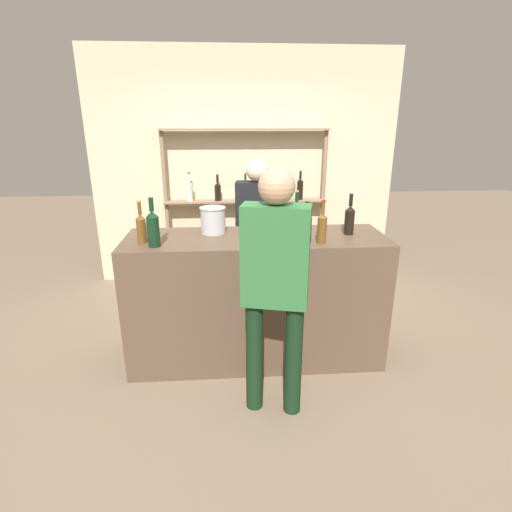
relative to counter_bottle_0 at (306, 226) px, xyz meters
name	(u,v)px	position (x,y,z in m)	size (l,w,h in m)	color
ground_plane	(256,354)	(-0.38, 0.15, -1.22)	(16.00, 16.00, 0.00)	#7A6651
bar_counter	(256,298)	(-0.38, 0.15, -0.67)	(2.12, 0.68, 1.10)	brown
back_wall	(245,170)	(-0.38, 2.09, 0.18)	(3.72, 0.12, 2.80)	beige
back_shelf	(246,185)	(-0.37, 1.91, 0.02)	(1.98, 0.18, 1.89)	#897056
counter_bottle_0	(306,226)	(0.00, 0.00, 0.00)	(0.08, 0.08, 0.31)	black
counter_bottle_1	(322,227)	(0.11, -0.05, 0.01)	(0.07, 0.07, 0.33)	brown
counter_bottle_2	(141,228)	(-1.26, 0.05, 0.00)	(0.07, 0.07, 0.33)	brown
counter_bottle_3	(296,215)	(-0.02, 0.33, 0.01)	(0.08, 0.08, 0.34)	black
counter_bottle_4	(153,228)	(-1.15, -0.05, 0.02)	(0.09, 0.09, 0.37)	black
counter_bottle_5	(350,219)	(0.39, 0.18, 0.01)	(0.08, 0.08, 0.34)	black
ice_bucket	(213,220)	(-0.73, 0.29, -0.01)	(0.21, 0.21, 0.22)	#B2B2B7
cork_jar	(149,229)	(-1.23, 0.20, -0.06)	(0.11, 0.11, 0.13)	silver
server_behind_counter	(257,228)	(-0.31, 0.91, -0.25)	(0.44, 0.24, 1.64)	black
customer_center	(275,277)	(-0.31, -0.55, -0.19)	(0.46, 0.29, 1.74)	black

